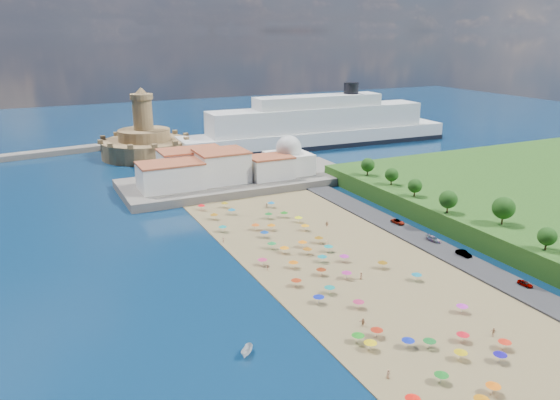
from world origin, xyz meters
TOP-DOWN VIEW (x-y plane):
  - ground at (0.00, 0.00)m, footprint 700.00×700.00m
  - terrace at (10.00, 73.00)m, footprint 90.00×36.00m
  - jetty at (-12.00, 108.00)m, footprint 18.00×70.00m
  - waterfront_buildings at (-3.05, 73.64)m, footprint 57.00×29.00m
  - domed_building at (30.00, 71.00)m, footprint 16.00×16.00m
  - fortress at (-12.00, 138.00)m, footprint 40.00×40.00m
  - cruise_ship at (73.87, 125.07)m, footprint 145.35×26.12m
  - beach_parasols at (-1.35, -10.81)m, footprint 32.62×116.45m
  - beachgoers at (-0.07, -5.36)m, footprint 33.85×95.40m
  - moored_boats at (-28.41, -48.90)m, footprint 11.32×29.57m
  - parked_cars at (36.00, -10.30)m, footprint 2.67×51.48m
  - hillside_trees at (48.42, -10.08)m, footprint 12.33×107.26m

SIDE VIEW (x-z plane):
  - ground at x=0.00m, z-range 0.00..0.00m
  - moored_boats at x=-28.41m, z-range -0.01..1.64m
  - beachgoers at x=-0.07m, z-range 0.21..2.09m
  - jetty at x=-12.00m, z-range 0.00..2.40m
  - parked_cars at x=36.00m, z-range 0.64..2.08m
  - terrace at x=10.00m, z-range 0.00..3.00m
  - beach_parasols at x=-1.35m, z-range 1.05..3.25m
  - fortress at x=-12.00m, z-range -9.52..22.88m
  - waterfront_buildings at x=-3.05m, z-range 2.38..13.38m
  - domed_building at x=30.00m, z-range 1.47..16.47m
  - cruise_ship at x=73.87m, z-range -6.45..25.17m
  - hillside_trees at x=48.42m, z-range 6.17..14.07m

